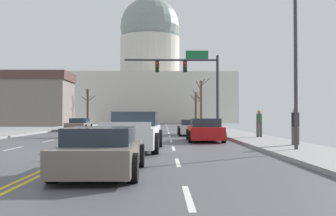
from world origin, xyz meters
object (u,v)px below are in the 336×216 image
object	(u,v)px
sedan_oncoming_02	(132,121)
pedestrian_00	(259,122)
pickup_truck_near_02	(134,133)
sedan_oncoming_00	(79,125)
street_lamp_right	(289,17)
sedan_oncoming_01	(125,123)
sedan_near_00	(191,128)
sedan_near_03	(102,152)
signal_gantry	(191,74)
pedestrian_01	(295,124)
sedan_near_01	(205,130)

from	to	relation	value
sedan_oncoming_02	pedestrian_00	world-z (taller)	pedestrian_00
pickup_truck_near_02	sedan_oncoming_00	bearing A→B (deg)	107.96
street_lamp_right	sedan_oncoming_01	size ratio (longest dim) A/B	1.92
pedestrian_00	sedan_near_00	bearing A→B (deg)	126.49
sedan_near_03	sedan_oncoming_02	size ratio (longest dim) A/B	0.90
sedan_oncoming_01	pedestrian_00	xyz separation A→B (m)	(10.86, -26.68, 0.49)
signal_gantry	sedan_near_00	xyz separation A→B (m)	(-0.26, -3.66, -4.41)
sedan_oncoming_02	sedan_near_03	bearing A→B (deg)	-86.21
pedestrian_01	street_lamp_right	bearing A→B (deg)	-113.29
sedan_near_01	sedan_near_03	bearing A→B (deg)	-106.97
pickup_truck_near_02	sedan_oncoming_01	distance (m)	34.43
sedan_oncoming_00	pedestrian_00	bearing A→B (deg)	-43.95
pedestrian_00	pickup_truck_near_02	bearing A→B (deg)	-133.42
street_lamp_right	pickup_truck_near_02	bearing A→B (deg)	166.91
street_lamp_right	pedestrian_01	xyz separation A→B (m)	(0.99, 2.29, -4.22)
sedan_near_03	sedan_oncoming_00	bearing A→B (deg)	103.18
sedan_near_00	signal_gantry	bearing A→B (deg)	86.00
sedan_oncoming_02	pedestrian_01	size ratio (longest dim) A/B	2.80
pickup_truck_near_02	sedan_oncoming_00	size ratio (longest dim) A/B	1.26
street_lamp_right	sedan_oncoming_02	bearing A→B (deg)	102.18
sedan_near_01	sedan_oncoming_02	xyz separation A→B (m)	(-7.22, 38.11, -0.01)
sedan_oncoming_00	pedestrian_00	xyz separation A→B (m)	(13.93, -13.43, 0.49)
pedestrian_01	sedan_oncoming_00	bearing A→B (deg)	124.71
pickup_truck_near_02	pedestrian_00	size ratio (longest dim) A/B	3.48
pedestrian_00	street_lamp_right	bearing A→B (deg)	-96.32
sedan_near_03	pedestrian_01	xyz separation A→B (m)	(7.39, 7.81, 0.51)
sedan_near_01	sedan_near_03	xyz separation A→B (m)	(-3.86, -12.63, -0.06)
sedan_oncoming_02	street_lamp_right	bearing A→B (deg)	-77.82
pedestrian_00	sedan_near_01	bearing A→B (deg)	-152.45
sedan_near_00	pedestrian_00	xyz separation A→B (m)	(3.82, -5.16, 0.51)
sedan_oncoming_01	pedestrian_01	xyz separation A→B (m)	(10.86, -33.36, 0.49)
sedan_near_00	sedan_near_03	xyz separation A→B (m)	(-3.58, -19.64, -0.00)
pedestrian_01	sedan_near_01	bearing A→B (deg)	126.21
sedan_oncoming_00	sedan_oncoming_01	bearing A→B (deg)	76.96
sedan_oncoming_00	pedestrian_00	world-z (taller)	pedestrian_00
street_lamp_right	sedan_near_01	size ratio (longest dim) A/B	1.96
signal_gantry	sedan_oncoming_00	world-z (taller)	signal_gantry
sedan_near_01	sedan_oncoming_02	distance (m)	38.79
sedan_near_01	pedestrian_01	distance (m)	6.00
street_lamp_right	sedan_near_01	bearing A→B (deg)	109.67
sedan_oncoming_01	pedestrian_00	world-z (taller)	pedestrian_00
sedan_near_00	pickup_truck_near_02	distance (m)	13.13
sedan_near_00	sedan_oncoming_00	world-z (taller)	sedan_oncoming_00
pedestrian_00	sedan_oncoming_01	bearing A→B (deg)	112.15
sedan_oncoming_00	pedestrian_01	xyz separation A→B (m)	(13.93, -20.10, 0.50)
sedan_oncoming_02	pedestrian_00	size ratio (longest dim) A/B	2.81
street_lamp_right	sedan_oncoming_01	world-z (taller)	street_lamp_right
sedan_near_01	sedan_oncoming_01	xyz separation A→B (m)	(-7.32, 28.53, -0.03)
pedestrian_00	sedan_oncoming_02	bearing A→B (deg)	106.52
signal_gantry	sedan_oncoming_01	world-z (taller)	signal_gantry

